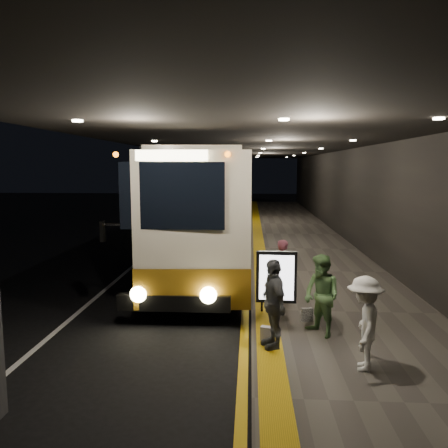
{
  "coord_description": "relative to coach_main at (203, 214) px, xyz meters",
  "views": [
    {
      "loc": [
        2.46,
        -13.43,
        3.61
      ],
      "look_at": [
        1.58,
        0.98,
        1.7
      ],
      "focal_mm": 35.0,
      "sensor_mm": 36.0,
      "label": 1
    }
  ],
  "objects": [
    {
      "name": "terminal_wall",
      "position": [
        6.24,
        2.84,
        1.1
      ],
      "size": [
        0.1,
        50.0,
        6.0
      ],
      "primitive_type": "cube",
      "color": "black",
      "rests_on": "ground"
    },
    {
      "name": "passenger_waiting_white",
      "position": [
        3.65,
        -8.34,
        -0.94
      ],
      "size": [
        0.72,
        1.14,
        1.63
      ],
      "primitive_type": "imported",
      "rotation": [
        0.0,
        0.0,
        -1.81
      ],
      "color": "silver",
      "rests_on": "sidewalk"
    },
    {
      "name": "bag_plain",
      "position": [
        2.04,
        -7.21,
        -1.61
      ],
      "size": [
        0.26,
        0.2,
        0.29
      ],
      "primitive_type": "cube",
      "rotation": [
        0.0,
        0.0,
        -0.31
      ],
      "color": "silver",
      "rests_on": "sidewalk"
    },
    {
      "name": "coach_main",
      "position": [
        0.0,
        0.0,
        0.0
      ],
      "size": [
        3.46,
        12.84,
        3.97
      ],
      "rotation": [
        0.0,
        0.0,
        0.07
      ],
      "color": "beige",
      "rests_on": "ground"
    },
    {
      "name": "passenger_boarding",
      "position": [
        2.57,
        -4.42,
        -0.96
      ],
      "size": [
        0.55,
        0.67,
        1.58
      ],
      "primitive_type": "imported",
      "rotation": [
        0.0,
        0.0,
        1.9
      ],
      "color": "#AB4F68",
      "rests_on": "sidewalk"
    },
    {
      "name": "canopy",
      "position": [
        1.74,
        2.84,
        2.7
      ],
      "size": [
        9.0,
        50.0,
        0.4
      ],
      "primitive_type": "cube",
      "color": "black",
      "rests_on": "support_columns"
    },
    {
      "name": "passenger_waiting_grey",
      "position": [
        2.14,
        -7.5,
        -0.89
      ],
      "size": [
        0.79,
        1.12,
        1.73
      ],
      "primitive_type": "imported",
      "rotation": [
        0.0,
        0.0,
        -1.28
      ],
      "color": "#494A4D",
      "rests_on": "sidewalk"
    },
    {
      "name": "info_sign",
      "position": [
        2.24,
        -6.85,
        -0.58
      ],
      "size": [
        0.83,
        0.15,
        1.75
      ],
      "rotation": [
        0.0,
        0.0,
        -0.05
      ],
      "color": "black",
      "rests_on": "sidewalk"
    },
    {
      "name": "kerb_stripe_yellow",
      "position": [
        1.59,
        2.84,
        -1.9
      ],
      "size": [
        0.18,
        50.0,
        0.01
      ],
      "primitive_type": "cube",
      "color": "gold",
      "rests_on": "ground"
    },
    {
      "name": "ground",
      "position": [
        -0.76,
        -2.16,
        -1.9
      ],
      "size": [
        90.0,
        90.0,
        0.0
      ],
      "primitive_type": "plane",
      "color": "black"
    },
    {
      "name": "bag_polka",
      "position": [
        2.99,
        -6.04,
        -1.6
      ],
      "size": [
        0.27,
        0.17,
        0.3
      ],
      "primitive_type": "cube",
      "rotation": [
        0.0,
        0.0,
        0.27
      ],
      "color": "black",
      "rests_on": "sidewalk"
    },
    {
      "name": "coach_second",
      "position": [
        0.2,
        16.2,
        -0.1
      ],
      "size": [
        2.66,
        12.0,
        3.76
      ],
      "rotation": [
        0.0,
        0.0,
        0.01
      ],
      "color": "beige",
      "rests_on": "ground"
    },
    {
      "name": "sidewalk",
      "position": [
        3.99,
        2.84,
        -1.83
      ],
      "size": [
        4.5,
        50.0,
        0.15
      ],
      "primitive_type": "cube",
      "color": "#514C44",
      "rests_on": "ground"
    },
    {
      "name": "lane_line_white",
      "position": [
        -2.56,
        2.84,
        -1.9
      ],
      "size": [
        0.12,
        50.0,
        0.01
      ],
      "primitive_type": "cube",
      "color": "silver",
      "rests_on": "ground"
    },
    {
      "name": "support_columns",
      "position": [
        -2.26,
        1.84,
        0.3
      ],
      "size": [
        0.8,
        24.8,
        4.4
      ],
      "color": "black",
      "rests_on": "ground"
    },
    {
      "name": "stanchion_post",
      "position": [
        1.99,
        -5.46,
        -1.15
      ],
      "size": [
        0.05,
        0.05,
        1.2
      ],
      "primitive_type": "cylinder",
      "color": "black",
      "rests_on": "sidewalk"
    },
    {
      "name": "passenger_waiting_green",
      "position": [
        3.16,
        -6.86,
        -0.91
      ],
      "size": [
        0.88,
        0.96,
        1.69
      ],
      "primitive_type": "imported",
      "rotation": [
        0.0,
        0.0,
        -0.96
      ],
      "color": "#4B723F",
      "rests_on": "sidewalk"
    },
    {
      "name": "tactile_strip",
      "position": [
        2.09,
        2.84,
        -1.75
      ],
      "size": [
        0.5,
        50.0,
        0.01
      ],
      "primitive_type": "cube",
      "color": "gold",
      "rests_on": "sidewalk"
    }
  ]
}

